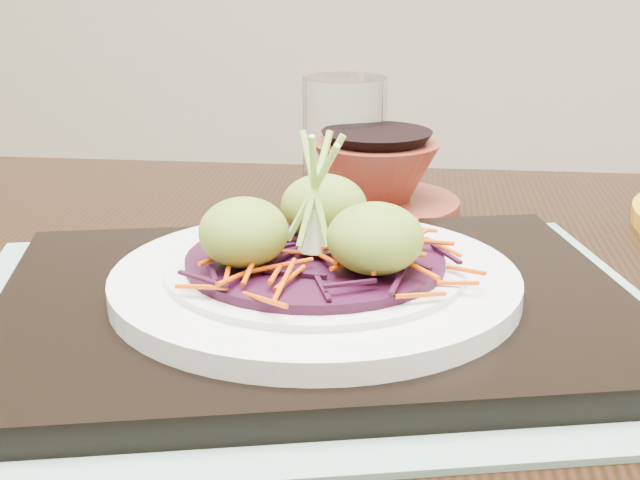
# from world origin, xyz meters

# --- Properties ---
(dining_table) EXTENTS (1.11, 0.76, 0.68)m
(dining_table) POSITION_xyz_m (0.05, -0.03, 0.59)
(dining_table) COLOR black
(dining_table) RESTS_ON ground
(placemat) EXTENTS (0.49, 0.43, 0.00)m
(placemat) POSITION_xyz_m (0.09, -0.06, 0.68)
(placemat) COLOR gray
(placemat) RESTS_ON dining_table
(serving_tray) EXTENTS (0.43, 0.36, 0.02)m
(serving_tray) POSITION_xyz_m (0.09, -0.06, 0.69)
(serving_tray) COLOR black
(serving_tray) RESTS_ON placemat
(white_plate) EXTENTS (0.24, 0.24, 0.02)m
(white_plate) POSITION_xyz_m (0.09, -0.06, 0.71)
(white_plate) COLOR silver
(white_plate) RESTS_ON serving_tray
(cabbage_bed) EXTENTS (0.15, 0.15, 0.01)m
(cabbage_bed) POSITION_xyz_m (0.09, -0.06, 0.72)
(cabbage_bed) COLOR black
(cabbage_bed) RESTS_ON white_plate
(carrot_julienne) EXTENTS (0.18, 0.18, 0.01)m
(carrot_julienne) POSITION_xyz_m (0.09, -0.06, 0.73)
(carrot_julienne) COLOR #CA4003
(carrot_julienne) RESTS_ON cabbage_bed
(guacamole_scoops) EXTENTS (0.13, 0.12, 0.04)m
(guacamole_scoops) POSITION_xyz_m (0.09, -0.06, 0.74)
(guacamole_scoops) COLOR olive
(guacamole_scoops) RESTS_ON cabbage_bed
(scallion_garnish) EXTENTS (0.06, 0.06, 0.08)m
(scallion_garnish) POSITION_xyz_m (0.09, -0.06, 0.76)
(scallion_garnish) COLOR #96CE52
(scallion_garnish) RESTS_ON cabbage_bed
(water_glass) EXTENTS (0.09, 0.09, 0.11)m
(water_glass) POSITION_xyz_m (0.07, 0.22, 0.73)
(water_glass) COLOR white
(water_glass) RESTS_ON dining_table
(terracotta_bowl_set) EXTENTS (0.16, 0.16, 0.06)m
(terracotta_bowl_set) POSITION_xyz_m (0.11, 0.18, 0.71)
(terracotta_bowl_set) COLOR maroon
(terracotta_bowl_set) RESTS_ON dining_table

